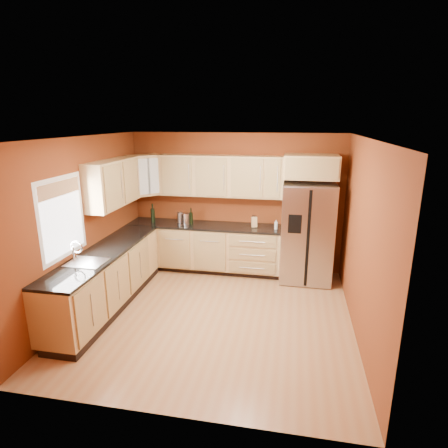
{
  "coord_description": "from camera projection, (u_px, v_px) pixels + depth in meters",
  "views": [
    {
      "loc": [
        1.08,
        -4.9,
        2.84
      ],
      "look_at": [
        -0.02,
        0.9,
        1.18
      ],
      "focal_mm": 30.0,
      "sensor_mm": 36.0,
      "label": 1
    }
  ],
  "objects": [
    {
      "name": "floor",
      "position": [
        214.0,
        316.0,
        5.6
      ],
      "size": [
        4.0,
        4.0,
        0.0
      ],
      "primitive_type": "plane",
      "color": "#A56B40",
      "rests_on": "ground"
    },
    {
      "name": "ceiling",
      "position": [
        213.0,
        138.0,
        4.89
      ],
      "size": [
        4.0,
        4.0,
        0.0
      ],
      "primitive_type": "plane",
      "color": "silver",
      "rests_on": "wall_back"
    },
    {
      "name": "wall_back",
      "position": [
        236.0,
        202.0,
        7.13
      ],
      "size": [
        4.0,
        0.04,
        2.6
      ],
      "primitive_type": "cube",
      "color": "maroon",
      "rests_on": "floor"
    },
    {
      "name": "wall_front",
      "position": [
        166.0,
        297.0,
        3.35
      ],
      "size": [
        4.0,
        0.04,
        2.6
      ],
      "primitive_type": "cube",
      "color": "maroon",
      "rests_on": "floor"
    },
    {
      "name": "wall_left",
      "position": [
        83.0,
        225.0,
        5.6
      ],
      "size": [
        0.04,
        4.0,
        2.6
      ],
      "primitive_type": "cube",
      "color": "maroon",
      "rests_on": "floor"
    },
    {
      "name": "wall_right",
      "position": [
        363.0,
        241.0,
        4.88
      ],
      "size": [
        0.04,
        4.0,
        2.6
      ],
      "primitive_type": "cube",
      "color": "maroon",
      "rests_on": "floor"
    },
    {
      "name": "base_cabinets_back",
      "position": [
        205.0,
        248.0,
        7.18
      ],
      "size": [
        2.9,
        0.6,
        0.88
      ],
      "primitive_type": "cube",
      "color": "tan",
      "rests_on": "floor"
    },
    {
      "name": "base_cabinets_left",
      "position": [
        106.0,
        280.0,
        5.78
      ],
      "size": [
        0.6,
        2.8,
        0.88
      ],
      "primitive_type": "cube",
      "color": "tan",
      "rests_on": "floor"
    },
    {
      "name": "countertop_back",
      "position": [
        204.0,
        226.0,
        7.05
      ],
      "size": [
        2.9,
        0.62,
        0.04
      ],
      "primitive_type": "cube",
      "color": "black",
      "rests_on": "base_cabinets_back"
    },
    {
      "name": "countertop_left",
      "position": [
        105.0,
        252.0,
        5.66
      ],
      "size": [
        0.62,
        2.8,
        0.04
      ],
      "primitive_type": "cube",
      "color": "black",
      "rests_on": "base_cabinets_left"
    },
    {
      "name": "upper_cabinets_back",
      "position": [
        221.0,
        176.0,
        6.88
      ],
      "size": [
        2.3,
        0.33,
        0.75
      ],
      "primitive_type": "cube",
      "color": "tan",
      "rests_on": "wall_back"
    },
    {
      "name": "upper_cabinets_left",
      "position": [
        113.0,
        183.0,
        6.12
      ],
      "size": [
        0.33,
        1.35,
        0.75
      ],
      "primitive_type": "cube",
      "color": "tan",
      "rests_on": "wall_left"
    },
    {
      "name": "corner_upper_cabinet",
      "position": [
        145.0,
        175.0,
        6.98
      ],
      "size": [
        0.67,
        0.67,
        0.75
      ],
      "primitive_type": "cube",
      "rotation": [
        0.0,
        0.0,
        0.79
      ],
      "color": "tan",
      "rests_on": "wall_back"
    },
    {
      "name": "over_fridge_cabinet",
      "position": [
        311.0,
        167.0,
        6.4
      ],
      "size": [
        0.92,
        0.6,
        0.4
      ],
      "primitive_type": "cube",
      "color": "tan",
      "rests_on": "wall_back"
    },
    {
      "name": "refrigerator",
      "position": [
        307.0,
        233.0,
        6.65
      ],
      "size": [
        0.9,
        0.75,
        1.78
      ],
      "primitive_type": "cube",
      "color": "silver",
      "rests_on": "floor"
    },
    {
      "name": "window",
      "position": [
        62.0,
        218.0,
        5.06
      ],
      "size": [
        0.03,
        0.9,
        1.0
      ],
      "primitive_type": "cube",
      "color": "white",
      "rests_on": "wall_left"
    },
    {
      "name": "sink_faucet",
      "position": [
        86.0,
        252.0,
        5.14
      ],
      "size": [
        0.5,
        0.42,
        0.3
      ],
      "primitive_type": null,
      "color": "silver",
      "rests_on": "countertop_left"
    },
    {
      "name": "canister_left",
      "position": [
        180.0,
        217.0,
        7.16
      ],
      "size": [
        0.16,
        0.16,
        0.2
      ],
      "primitive_type": "cylinder",
      "rotation": [
        0.0,
        0.0,
        -0.38
      ],
      "color": "silver",
      "rests_on": "countertop_back"
    },
    {
      "name": "canister_right",
      "position": [
        186.0,
        219.0,
        7.01
      ],
      "size": [
        0.15,
        0.15,
        0.22
      ],
      "primitive_type": "cylinder",
      "rotation": [
        0.0,
        0.0,
        0.13
      ],
      "color": "silver",
      "rests_on": "countertop_back"
    },
    {
      "name": "wine_bottle_a",
      "position": [
        191.0,
        216.0,
        7.03
      ],
      "size": [
        0.09,
        0.09,
        0.31
      ],
      "primitive_type": null,
      "rotation": [
        0.0,
        0.0,
        0.29
      ],
      "color": "black",
      "rests_on": "countertop_back"
    },
    {
      "name": "wine_bottle_b",
      "position": [
        153.0,
        213.0,
        7.17
      ],
      "size": [
        0.1,
        0.1,
        0.36
      ],
      "primitive_type": null,
      "rotation": [
        0.0,
        0.0,
        -0.27
      ],
      "color": "black",
      "rests_on": "countertop_back"
    },
    {
      "name": "knife_block",
      "position": [
        254.0,
        222.0,
        6.85
      ],
      "size": [
        0.12,
        0.11,
        0.19
      ],
      "primitive_type": "cube",
      "rotation": [
        0.0,
        0.0,
        0.28
      ],
      "color": "tan",
      "rests_on": "countertop_back"
    },
    {
      "name": "soap_dispenser",
      "position": [
        276.0,
        225.0,
        6.73
      ],
      "size": [
        0.06,
        0.06,
        0.17
      ],
      "primitive_type": "cylinder",
      "rotation": [
        0.0,
        0.0,
        0.1
      ],
      "color": "silver",
      "rests_on": "countertop_back"
    }
  ]
}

